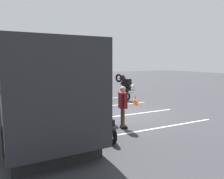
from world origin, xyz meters
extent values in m
plane|color=#38383D|center=(0.00, 0.00, 0.00)|extent=(80.00, 80.00, 0.00)
cube|color=#26262B|center=(0.58, 4.25, 1.85)|extent=(10.24, 2.53, 2.80)
cube|color=black|center=(5.65, 4.23, 2.41)|extent=(0.07, 2.10, 1.23)
cube|color=black|center=(0.58, 2.98, 2.41)|extent=(8.60, 0.06, 1.01)
cube|color=red|center=(0.58, 2.98, 1.29)|extent=(9.01, 0.05, 0.28)
cube|color=black|center=(0.58, 4.25, 0.23)|extent=(9.42, 2.32, 0.45)
torus|color=black|center=(4.16, 3.11, 0.50)|extent=(1.00, 0.32, 1.00)
torus|color=black|center=(4.16, 5.37, 0.50)|extent=(1.00, 0.32, 1.00)
torus|color=black|center=(-3.00, 3.13, 0.50)|extent=(1.00, 0.32, 1.00)
torus|color=black|center=(-3.00, 5.39, 0.50)|extent=(1.00, 0.32, 1.00)
cylinder|color=#473823|center=(-2.03, 1.20, 0.46)|extent=(0.15, 0.15, 0.75)
cube|color=black|center=(-2.04, 1.16, 0.05)|extent=(0.17, 0.28, 0.10)
cylinder|color=#473823|center=(-2.19, 1.24, 0.46)|extent=(0.15, 0.15, 0.75)
cube|color=black|center=(-2.20, 1.21, 0.05)|extent=(0.17, 0.28, 0.10)
cube|color=maroon|center=(-2.11, 1.22, 1.14)|extent=(0.44, 0.37, 0.62)
cylinder|color=maroon|center=(-1.88, 1.16, 1.15)|extent=(0.11, 0.11, 0.59)
sphere|color=tan|center=(-1.88, 1.16, 0.86)|extent=(0.11, 0.11, 0.09)
cylinder|color=maroon|center=(-2.34, 1.29, 1.15)|extent=(0.11, 0.11, 0.59)
sphere|color=tan|center=(-2.34, 1.29, 0.86)|extent=(0.11, 0.11, 0.09)
sphere|color=tan|center=(-2.11, 1.22, 1.58)|extent=(0.28, 0.28, 0.22)
cylinder|color=#473823|center=(-0.83, 1.34, 0.48)|extent=(0.15, 0.15, 0.78)
cube|color=black|center=(-0.84, 1.30, 0.05)|extent=(0.16, 0.28, 0.10)
cylinder|color=#473823|center=(-0.98, 1.38, 0.48)|extent=(0.15, 0.15, 0.78)
cube|color=black|center=(-0.99, 1.34, 0.05)|extent=(0.16, 0.28, 0.10)
cube|color=maroon|center=(-0.91, 1.36, 1.20)|extent=(0.44, 0.37, 0.65)
cylinder|color=maroon|center=(-0.67, 1.30, 1.21)|extent=(0.11, 0.11, 0.62)
sphere|color=tan|center=(-0.67, 1.30, 0.90)|extent=(0.11, 0.11, 0.09)
cylinder|color=maroon|center=(-1.14, 1.42, 1.21)|extent=(0.11, 0.11, 0.62)
sphere|color=tan|center=(-1.14, 1.42, 0.90)|extent=(0.11, 0.11, 0.09)
sphere|color=tan|center=(-0.91, 1.36, 1.66)|extent=(0.29, 0.29, 0.24)
cylinder|color=black|center=(0.02, 1.30, 0.47)|extent=(0.14, 0.14, 0.77)
cube|color=black|center=(0.01, 1.26, 0.05)|extent=(0.15, 0.27, 0.10)
cylinder|color=black|center=(-0.14, 1.33, 0.47)|extent=(0.14, 0.14, 0.77)
cube|color=black|center=(-0.14, 1.30, 0.05)|extent=(0.15, 0.27, 0.10)
cube|color=#D8F233|center=(-0.06, 1.32, 1.17)|extent=(0.43, 0.35, 0.64)
cube|color=silver|center=(-0.06, 1.32, 1.17)|extent=(0.44, 0.36, 0.06)
cylinder|color=#D8F233|center=(0.18, 1.27, 1.19)|extent=(0.11, 0.11, 0.61)
sphere|color=tan|center=(0.18, 1.27, 0.88)|extent=(0.11, 0.11, 0.09)
cylinder|color=#D8F233|center=(-0.29, 1.37, 1.19)|extent=(0.11, 0.11, 0.61)
sphere|color=tan|center=(-0.29, 1.37, 0.88)|extent=(0.11, 0.11, 0.09)
sphere|color=tan|center=(-0.06, 1.32, 1.62)|extent=(0.27, 0.27, 0.23)
cylinder|color=black|center=(1.12, 1.61, 0.45)|extent=(0.13, 0.13, 0.73)
cube|color=black|center=(1.12, 1.57, 0.05)|extent=(0.11, 0.26, 0.10)
cylinder|color=black|center=(0.96, 1.62, 0.45)|extent=(0.13, 0.13, 0.73)
cube|color=black|center=(0.96, 1.58, 0.05)|extent=(0.11, 0.26, 0.10)
cube|color=maroon|center=(1.04, 1.62, 1.12)|extent=(0.39, 0.30, 0.61)
cylinder|color=maroon|center=(1.28, 1.61, 1.14)|extent=(0.09, 0.09, 0.58)
sphere|color=tan|center=(1.28, 1.61, 0.85)|extent=(0.09, 0.09, 0.09)
cylinder|color=maroon|center=(0.80, 1.63, 1.14)|extent=(0.09, 0.09, 0.58)
sphere|color=tan|center=(0.80, 1.63, 0.85)|extent=(0.09, 0.09, 0.09)
sphere|color=tan|center=(1.04, 1.62, 1.56)|extent=(0.23, 0.23, 0.22)
cylinder|color=black|center=(2.37, 1.45, 0.48)|extent=(0.13, 0.13, 0.79)
cube|color=black|center=(2.37, 1.41, 0.05)|extent=(0.12, 0.27, 0.10)
cylinder|color=black|center=(2.21, 1.43, 0.48)|extent=(0.13, 0.13, 0.79)
cube|color=black|center=(2.21, 1.39, 0.05)|extent=(0.12, 0.27, 0.10)
cube|color=silver|center=(2.29, 1.44, 1.21)|extent=(0.40, 0.31, 0.66)
cylinder|color=silver|center=(2.52, 1.46, 1.23)|extent=(0.10, 0.10, 0.63)
sphere|color=tan|center=(2.52, 1.46, 0.91)|extent=(0.10, 0.10, 0.09)
cylinder|color=silver|center=(2.05, 1.42, 1.23)|extent=(0.10, 0.10, 0.63)
sphere|color=tan|center=(2.05, 1.42, 0.91)|extent=(0.10, 0.10, 0.09)
sphere|color=tan|center=(2.29, 1.44, 1.68)|extent=(0.26, 0.26, 0.24)
torus|color=black|center=(-1.94, 2.21, 0.30)|extent=(0.61, 0.20, 0.60)
cylinder|color=silver|center=(-1.94, 2.21, 0.30)|extent=(0.13, 0.11, 0.12)
torus|color=black|center=(-3.38, 2.37, 0.30)|extent=(0.61, 0.20, 0.60)
cylinder|color=silver|center=(-3.38, 2.37, 0.30)|extent=(0.13, 0.13, 0.12)
cylinder|color=silver|center=(-1.99, 2.21, 0.65)|extent=(0.32, 0.09, 0.67)
cube|color=black|center=(-2.59, 2.28, 0.63)|extent=(0.87, 0.37, 0.36)
cube|color=black|center=(-3.06, 2.34, 0.68)|extent=(0.54, 0.28, 0.20)
cylinder|color=silver|center=(-2.93, 2.46, 0.42)|extent=(0.46, 0.13, 0.08)
cylinder|color=black|center=(-2.04, 2.22, 0.95)|extent=(0.10, 0.58, 0.04)
torus|color=black|center=(3.07, -2.23, 0.30)|extent=(0.61, 0.27, 0.60)
cylinder|color=silver|center=(3.07, -2.23, 0.30)|extent=(0.14, 0.13, 0.12)
torus|color=black|center=(3.87, -2.04, 1.49)|extent=(0.84, 0.32, 0.83)
cylinder|color=silver|center=(3.87, -2.04, 1.49)|extent=(0.14, 0.14, 0.12)
cylinder|color=silver|center=(2.82, -2.29, 0.54)|extent=(0.69, 0.22, 0.21)
cube|color=black|center=(3.17, -2.21, 1.02)|extent=(0.82, 0.45, 0.90)
cube|color=black|center=(3.39, -2.15, 1.45)|extent=(0.50, 0.32, 0.54)
cylinder|color=silver|center=(3.57, -2.26, 1.20)|extent=(0.33, 0.15, 0.42)
cylinder|color=black|center=(2.61, -2.35, 0.75)|extent=(0.17, 0.57, 0.04)
cube|color=black|center=(2.98, -2.26, 1.25)|extent=(0.50, 0.43, 0.49)
sphere|color=white|center=(2.61, -2.34, 1.02)|extent=(0.31, 0.31, 0.26)
cylinder|color=black|center=(2.77, -2.12, 1.01)|extent=(0.46, 0.19, 0.24)
cylinder|color=black|center=(3.29, -2.00, 1.21)|extent=(0.40, 0.19, 0.31)
cylinder|color=black|center=(2.86, -2.47, 1.01)|extent=(0.46, 0.19, 0.24)
cylinder|color=black|center=(3.37, -2.35, 1.21)|extent=(0.40, 0.19, 0.31)
cube|color=orange|center=(1.65, -1.94, 0.01)|extent=(0.34, 0.34, 0.03)
cone|color=orange|center=(1.65, -1.94, 0.33)|extent=(0.26, 0.26, 0.60)
cylinder|color=white|center=(1.65, -1.94, 0.30)|extent=(0.19, 0.19, 0.07)
cube|color=white|center=(-2.78, -0.58, 0.00)|extent=(0.25, 4.77, 0.01)
cube|color=white|center=(-0.36, -0.58, 0.00)|extent=(0.25, 4.60, 0.01)
cube|color=white|center=(2.05, -0.58, 0.00)|extent=(0.25, 4.61, 0.01)
cube|color=white|center=(4.46, -0.58, 0.00)|extent=(0.24, 4.30, 0.01)
camera|label=1|loc=(-9.26, 5.55, 2.66)|focal=34.51mm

